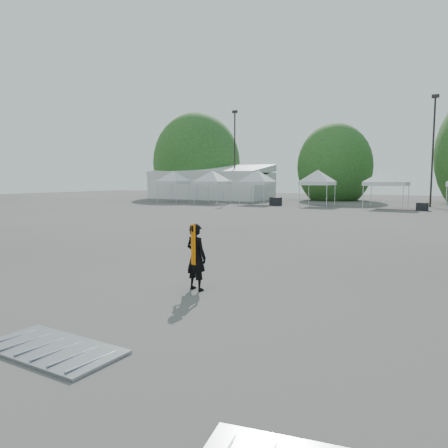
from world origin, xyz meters
The scene contains 15 objects.
ground centered at (0.00, 0.00, 0.00)m, with size 120.00×120.00×0.00m, color #474442.
marquee centered at (-22.00, 35.00, 1.97)m, with size 15.00×6.25×4.23m.
light_pole_west centered at (-18.00, 34.00, 5.77)m, with size 0.60×0.25×10.30m.
light_pole_east centered at (3.00, 32.00, 5.52)m, with size 0.60×0.25×9.80m.
tree_far_w centered at (-26.00, 38.00, 4.54)m, with size 4.80×4.80×7.30m.
tree_mid_w centered at (-8.00, 40.00, 3.93)m, with size 4.16×4.16×6.33m.
tent_a centered at (-21.99, 27.52, 3.06)m, with size 3.76×3.76×3.88m.
tent_b centered at (-16.92, 27.35, 3.06)m, with size 4.14×4.14×3.88m.
tent_c centered at (-12.24, 28.25, 3.06)m, with size 3.98×3.98×3.88m.
tent_d centered at (-6.22, 28.53, 3.06)m, with size 3.88×3.88×3.88m.
tent_e centered at (-0.15, 28.46, 3.06)m, with size 4.74×4.74×3.88m.
man centered at (1.20, -2.59, 0.77)m, with size 0.62×0.47×1.54m.
barrier_mid centered at (1.33, -6.63, 0.03)m, with size 2.19×1.12×0.07m.
crate_west centered at (-9.76, 27.06, 0.39)m, with size 0.99×0.77×0.77m, color black.
crate_mid centered at (2.88, 26.94, 0.31)m, with size 0.80×0.62×0.62m, color black.
Camera 1 is at (6.70, -10.74, 2.56)m, focal length 35.00 mm.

